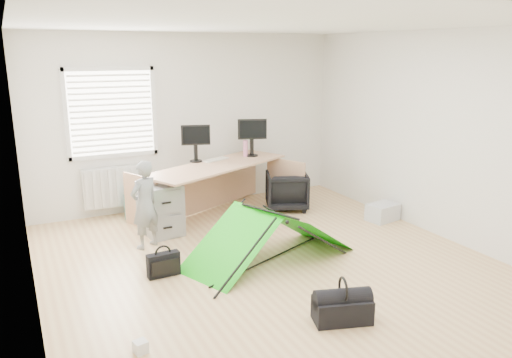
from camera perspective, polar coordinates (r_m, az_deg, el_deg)
name	(u,v)px	position (r m, az deg, el deg)	size (l,w,h in m)	color
ground	(271,265)	(5.90, 1.76, -9.85)	(5.50, 5.50, 0.00)	tan
back_wall	(189,121)	(7.98, -7.62, 6.56)	(5.00, 0.02, 2.70)	silver
window	(111,113)	(7.61, -16.19, 7.27)	(1.20, 0.06, 1.20)	silver
radiator	(117,186)	(7.78, -15.57, -0.82)	(1.00, 0.12, 0.60)	silver
desk	(218,191)	(7.47, -4.34, -1.33)	(2.35, 0.75, 0.80)	tan
filing_cabinet	(160,208)	(6.90, -10.89, -3.32)	(0.45, 0.60, 0.70)	gray
monitor_left	(196,148)	(7.56, -6.92, 3.50)	(0.43, 0.09, 0.41)	black
monitor_right	(252,143)	(7.91, -0.49, 4.18)	(0.45, 0.10, 0.43)	black
keyboard	(216,160)	(7.67, -4.62, 2.22)	(0.43, 0.15, 0.02)	beige
thermos	(245,148)	(7.89, -1.21, 3.51)	(0.07, 0.07, 0.26)	#C36D91
office_chair	(287,191)	(7.85, 3.54, -1.34)	(0.63, 0.65, 0.59)	black
person	(145,205)	(6.38, -12.60, -2.88)	(0.41, 0.27, 1.13)	gray
kite	(269,236)	(5.92, 1.53, -6.56)	(1.97, 0.86, 0.61)	#18B711
storage_crate	(383,212)	(7.59, 14.26, -3.68)	(0.44, 0.31, 0.25)	#B7B9C0
tote_bag	(137,206)	(7.64, -13.49, -2.97)	(0.33, 0.14, 0.39)	teal
laptop_bag	(163,265)	(5.68, -10.53, -9.60)	(0.36, 0.11, 0.27)	black
white_box	(141,347)	(4.46, -13.06, -18.18)	(0.10, 0.10, 0.10)	silver
duffel_bag	(342,310)	(4.81, 9.82, -14.53)	(0.53, 0.27, 0.23)	black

